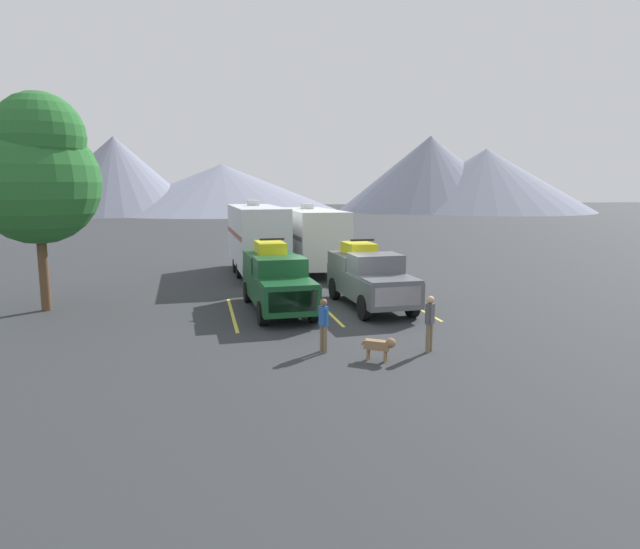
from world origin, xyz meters
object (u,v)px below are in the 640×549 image
at_px(pickup_truck_b, 369,276).
at_px(person_b, 324,322).
at_px(camper_trailer_a, 257,236).
at_px(dog, 381,345).
at_px(camper_trailer_b, 312,237).
at_px(person_a, 430,320).
at_px(pickup_truck_a, 276,279).

height_order(pickup_truck_b, person_b, pickup_truck_b).
height_order(camper_trailer_a, person_b, camper_trailer_a).
bearing_deg(pickup_truck_b, dog, -104.61).
bearing_deg(camper_trailer_b, person_a, -88.83).
xyz_separation_m(pickup_truck_b, person_b, (-3.07, -5.53, -0.30)).
bearing_deg(pickup_truck_a, dog, -74.70).
bearing_deg(dog, pickup_truck_b, 75.39).
distance_m(camper_trailer_a, person_a, 15.42).
distance_m(pickup_truck_b, person_b, 6.33).
relative_size(camper_trailer_b, person_b, 5.44).
bearing_deg(person_b, dog, -41.18).
distance_m(camper_trailer_b, dog, 15.83).
height_order(pickup_truck_a, camper_trailer_a, camper_trailer_a).
height_order(pickup_truck_b, camper_trailer_a, camper_trailer_a).
bearing_deg(camper_trailer_a, dog, -83.77).
relative_size(camper_trailer_a, dog, 10.91).
bearing_deg(person_a, dog, -162.11).
bearing_deg(camper_trailer_b, dog, -94.74).
relative_size(pickup_truck_a, person_b, 3.79).
height_order(pickup_truck_a, person_a, pickup_truck_a).
relative_size(pickup_truck_b, dog, 6.74).
height_order(pickup_truck_a, camper_trailer_b, camper_trailer_b).
relative_size(camper_trailer_b, dog, 10.06).
bearing_deg(pickup_truck_a, person_b, -84.48).
height_order(camper_trailer_b, person_a, camper_trailer_b).
relative_size(person_a, dog, 1.94).
xyz_separation_m(pickup_truck_a, dog, (1.87, -6.85, -0.75)).
relative_size(camper_trailer_a, camper_trailer_b, 1.08).
xyz_separation_m(pickup_truck_a, person_b, (0.55, -5.69, -0.31)).
bearing_deg(camper_trailer_a, pickup_truck_a, -91.16).
bearing_deg(person_a, camper_trailer_b, 91.17).
bearing_deg(pickup_truck_b, camper_trailer_b, 92.79).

